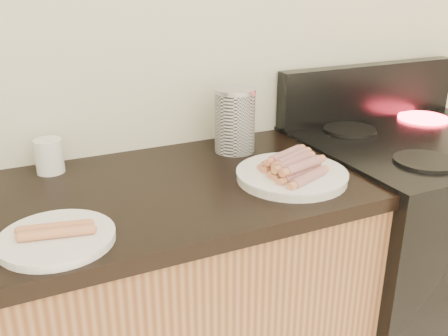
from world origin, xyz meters
name	(u,v)px	position (x,y,z in m)	size (l,w,h in m)	color
wall_back	(162,17)	(0.00, 2.00, 1.30)	(4.00, 0.04, 2.60)	silver
stove	(405,257)	(0.78, 1.68, 0.46)	(0.76, 0.65, 0.91)	black
stove_panel	(369,91)	(0.78, 1.96, 1.01)	(0.76, 0.06, 0.20)	black
burner_near_left	(425,161)	(0.61, 1.51, 0.92)	(0.18, 0.18, 0.01)	black
burner_far_left	(350,130)	(0.61, 1.84, 0.92)	(0.18, 0.18, 0.01)	black
burner_far_right	(423,118)	(0.95, 1.84, 0.92)	(0.18, 0.18, 0.01)	#FF1E2D
main_plate	(292,177)	(0.21, 1.58, 0.91)	(0.30, 0.30, 0.02)	white
side_plate	(57,238)	(-0.41, 1.51, 0.91)	(0.24, 0.24, 0.02)	white
hotdog_pile	(292,165)	(0.21, 1.58, 0.94)	(0.13, 0.21, 0.05)	maroon
plain_sausages	(56,230)	(-0.41, 1.51, 0.93)	(0.14, 0.08, 0.02)	#B5562E
canister	(235,120)	(0.17, 1.86, 1.00)	(0.13, 0.13, 0.20)	silver
mug	(49,156)	(-0.37, 1.92, 0.95)	(0.08, 0.08, 0.10)	white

